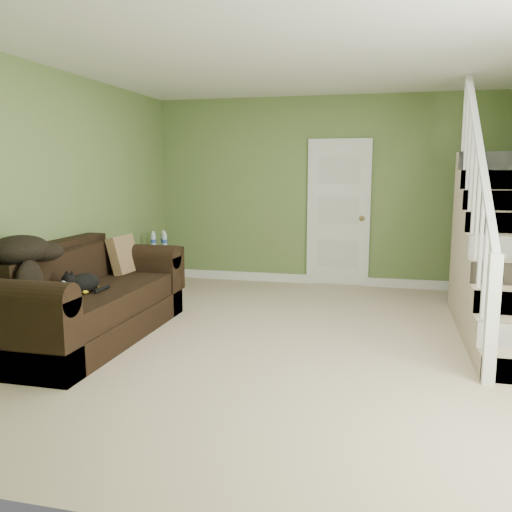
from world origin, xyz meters
The scene contains 15 objects.
floor centered at (0.00, 0.00, 0.00)m, with size 5.00×5.50×0.01m, color tan.
ceiling centered at (0.00, 0.00, 2.60)m, with size 5.00×5.50×0.01m, color white.
wall_back centered at (0.00, 2.75, 1.30)m, with size 5.00×0.04×2.60m, color #617B42.
wall_front centered at (0.00, -2.75, 1.30)m, with size 5.00×0.04×2.60m, color #617B42.
wall_left centered at (-2.50, 0.00, 1.30)m, with size 0.04×5.50×2.60m, color #617B42.
baseboard_back centered at (0.00, 2.72, 0.06)m, with size 5.00×0.04×0.12m, color white.
baseboard_left centered at (-2.47, 0.00, 0.06)m, with size 0.04×5.50×0.12m, color white.
door centered at (0.10, 2.71, 1.01)m, with size 0.86×0.12×2.02m.
staircase centered at (1.99, 0.97, 0.64)m, with size 1.00×2.51×2.82m.
sofa centered at (-2.02, -0.34, 0.35)m, with size 1.00×2.30×0.91m.
side_table centered at (-2.16, 1.80, 0.29)m, with size 0.48×0.48×0.80m.
cat centered at (-1.89, -0.55, 0.59)m, with size 0.27×0.51×0.25m.
banana centered at (-1.87, -0.51, 0.52)m, with size 0.06×0.22×0.06m, color #FEF11C.
throw_pillow centered at (-2.01, 0.48, 0.69)m, with size 0.10×0.41×0.41m, color #4A341D.
throw_blanket centered at (-2.22, -0.95, 0.94)m, with size 0.44×0.58×0.24m, color black.
Camera 1 is at (0.78, -4.82, 1.60)m, focal length 38.00 mm.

